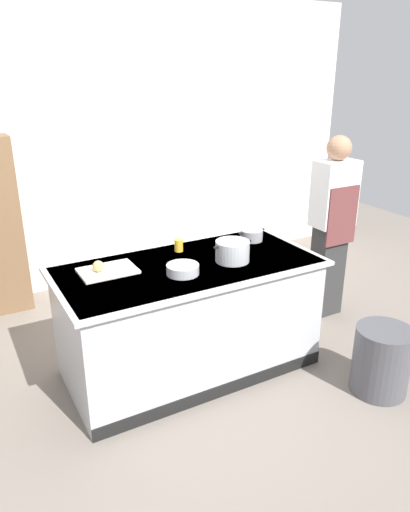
# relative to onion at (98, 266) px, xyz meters

# --- Properties ---
(ground_plane) EXTENTS (10.00, 10.00, 0.00)m
(ground_plane) POSITION_rel_onion_xyz_m (0.64, -0.15, -0.96)
(ground_plane) COLOR slate
(back_wall) EXTENTS (6.40, 0.12, 3.00)m
(back_wall) POSITION_rel_onion_xyz_m (0.64, 1.95, 0.54)
(back_wall) COLOR silver
(back_wall) RESTS_ON ground_plane
(counter_island) EXTENTS (1.98, 0.98, 0.90)m
(counter_island) POSITION_rel_onion_xyz_m (0.64, -0.15, -0.50)
(counter_island) COLOR #B7BABF
(counter_island) RESTS_ON ground_plane
(cutting_board) EXTENTS (0.40, 0.28, 0.02)m
(cutting_board) POSITION_rel_onion_xyz_m (0.07, 0.00, -0.05)
(cutting_board) COLOR silver
(cutting_board) RESTS_ON counter_island
(onion) EXTENTS (0.08, 0.08, 0.08)m
(onion) POSITION_rel_onion_xyz_m (0.00, 0.00, 0.00)
(onion) COLOR tan
(onion) RESTS_ON cutting_board
(stock_pot) EXTENTS (0.32, 0.26, 0.16)m
(stock_pot) POSITION_rel_onion_xyz_m (0.96, -0.25, 0.02)
(stock_pot) COLOR #B7BABF
(stock_pot) RESTS_ON counter_island
(sauce_pan) EXTENTS (0.26, 0.19, 0.09)m
(sauce_pan) POSITION_rel_onion_xyz_m (1.35, 0.07, -0.01)
(sauce_pan) COLOR #99999E
(sauce_pan) RESTS_ON counter_island
(mixing_bowl) EXTENTS (0.23, 0.23, 0.07)m
(mixing_bowl) POSITION_rel_onion_xyz_m (0.52, -0.29, -0.03)
(mixing_bowl) COLOR #B7BABF
(mixing_bowl) RESTS_ON counter_island
(juice_cup) EXTENTS (0.07, 0.07, 0.10)m
(juice_cup) POSITION_rel_onion_xyz_m (0.70, 0.13, -0.01)
(juice_cup) COLOR yellow
(juice_cup) RESTS_ON counter_island
(trash_bin) EXTENTS (0.42, 0.42, 0.51)m
(trash_bin) POSITION_rel_onion_xyz_m (1.74, -1.10, -0.70)
(trash_bin) COLOR #4C4C51
(trash_bin) RESTS_ON ground_plane
(person_chef) EXTENTS (0.38, 0.25, 1.72)m
(person_chef) POSITION_rel_onion_xyz_m (2.24, 0.05, -0.05)
(person_chef) COLOR #2F2F2F
(person_chef) RESTS_ON ground_plane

